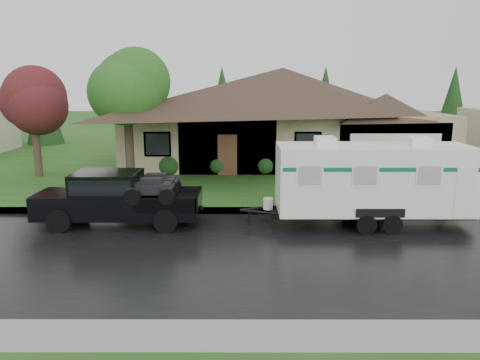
% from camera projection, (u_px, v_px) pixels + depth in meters
% --- Properties ---
extents(ground, '(140.00, 140.00, 0.00)m').
position_uv_depth(ground, '(257.00, 231.00, 15.55)').
color(ground, '#204917').
rests_on(ground, ground).
extents(road, '(140.00, 8.00, 0.01)m').
position_uv_depth(road, '(259.00, 252.00, 13.59)').
color(road, black).
rests_on(road, ground).
extents(curb, '(140.00, 0.50, 0.15)m').
position_uv_depth(curb, '(255.00, 211.00, 17.74)').
color(curb, gray).
rests_on(curb, ground).
extents(lawn, '(140.00, 26.00, 0.15)m').
position_uv_depth(lawn, '(249.00, 158.00, 30.22)').
color(lawn, '#204917').
rests_on(lawn, ground).
extents(house_main, '(19.44, 10.80, 6.90)m').
position_uv_depth(house_main, '(288.00, 104.00, 28.37)').
color(house_main, gray).
rests_on(house_main, lawn).
extents(tree_left_green, '(3.82, 3.82, 6.33)m').
position_uv_depth(tree_left_green, '(127.00, 89.00, 21.88)').
color(tree_left_green, '#382B1E').
rests_on(tree_left_green, lawn).
extents(tree_red, '(3.24, 3.24, 5.36)m').
position_uv_depth(tree_red, '(33.00, 103.00, 23.31)').
color(tree_red, '#382B1E').
rests_on(tree_red, lawn).
extents(shrub_row, '(13.60, 1.00, 1.00)m').
position_uv_depth(shrub_row, '(289.00, 164.00, 24.52)').
color(shrub_row, '#143814').
rests_on(shrub_row, lawn).
extents(pickup_truck, '(5.53, 2.10, 1.84)m').
position_uv_depth(pickup_truck, '(116.00, 197.00, 16.08)').
color(pickup_truck, black).
rests_on(pickup_truck, ground).
extents(travel_trailer, '(6.82, 2.40, 3.06)m').
position_uv_depth(travel_trailer, '(372.00, 179.00, 15.94)').
color(travel_trailer, white).
rests_on(travel_trailer, ground).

